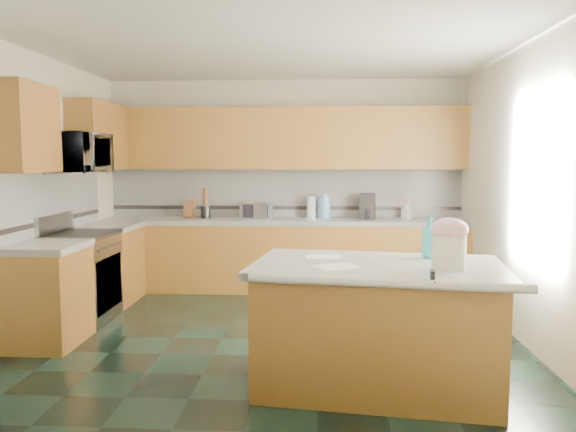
{
  "coord_description": "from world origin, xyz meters",
  "views": [
    {
      "loc": [
        0.45,
        -5.07,
        1.65
      ],
      "look_at": [
        0.15,
        0.35,
        1.12
      ],
      "focal_mm": 35.0,
      "sensor_mm": 36.0,
      "label": 1
    }
  ],
  "objects_px": {
    "coffee_maker": "(367,206)",
    "soap_bottle_island": "(430,237)",
    "treat_jar": "(449,252)",
    "island_top": "(377,267)",
    "toaster_oven": "(256,210)",
    "knife_block": "(189,209)",
    "island_base": "(376,330)"
  },
  "relations": [
    {
      "from": "coffee_maker",
      "to": "soap_bottle_island",
      "type": "bearing_deg",
      "value": -76.14
    },
    {
      "from": "soap_bottle_island",
      "to": "treat_jar",
      "type": "bearing_deg",
      "value": -99.97
    },
    {
      "from": "island_top",
      "to": "soap_bottle_island",
      "type": "relative_size",
      "value": 5.45
    },
    {
      "from": "soap_bottle_island",
      "to": "coffee_maker",
      "type": "relative_size",
      "value": 1.0
    },
    {
      "from": "island_top",
      "to": "toaster_oven",
      "type": "distance_m",
      "value": 3.34
    },
    {
      "from": "soap_bottle_island",
      "to": "coffee_maker",
      "type": "distance_m",
      "value": 2.9
    },
    {
      "from": "treat_jar",
      "to": "soap_bottle_island",
      "type": "distance_m",
      "value": 0.45
    },
    {
      "from": "treat_jar",
      "to": "island_top",
      "type": "bearing_deg",
      "value": 139.18
    },
    {
      "from": "soap_bottle_island",
      "to": "coffee_maker",
      "type": "height_order",
      "value": "soap_bottle_island"
    },
    {
      "from": "knife_block",
      "to": "coffee_maker",
      "type": "bearing_deg",
      "value": 7.37
    },
    {
      "from": "island_top",
      "to": "treat_jar",
      "type": "height_order",
      "value": "treat_jar"
    },
    {
      "from": "knife_block",
      "to": "coffee_maker",
      "type": "height_order",
      "value": "coffee_maker"
    },
    {
      "from": "coffee_maker",
      "to": "treat_jar",
      "type": "bearing_deg",
      "value": -76.09
    },
    {
      "from": "island_top",
      "to": "soap_bottle_island",
      "type": "height_order",
      "value": "soap_bottle_island"
    },
    {
      "from": "toaster_oven",
      "to": "island_top",
      "type": "bearing_deg",
      "value": -50.14
    },
    {
      "from": "island_top",
      "to": "soap_bottle_island",
      "type": "distance_m",
      "value": 0.52
    },
    {
      "from": "island_top",
      "to": "knife_block",
      "type": "xyz_separation_m",
      "value": [
        -2.09,
        3.11,
        0.14
      ]
    },
    {
      "from": "island_base",
      "to": "soap_bottle_island",
      "type": "height_order",
      "value": "soap_bottle_island"
    },
    {
      "from": "island_base",
      "to": "treat_jar",
      "type": "bearing_deg",
      "value": -16.19
    },
    {
      "from": "toaster_oven",
      "to": "island_base",
      "type": "bearing_deg",
      "value": -50.14
    },
    {
      "from": "coffee_maker",
      "to": "toaster_oven",
      "type": "bearing_deg",
      "value": -169.36
    },
    {
      "from": "treat_jar",
      "to": "toaster_oven",
      "type": "relative_size",
      "value": 0.67
    },
    {
      "from": "soap_bottle_island",
      "to": "toaster_oven",
      "type": "distance_m",
      "value": 3.3
    },
    {
      "from": "treat_jar",
      "to": "coffee_maker",
      "type": "xyz_separation_m",
      "value": [
        -0.26,
        3.34,
        0.04
      ]
    },
    {
      "from": "island_base",
      "to": "soap_bottle_island",
      "type": "distance_m",
      "value": 0.81
    },
    {
      "from": "treat_jar",
      "to": "coffee_maker",
      "type": "distance_m",
      "value": 3.35
    },
    {
      "from": "island_base",
      "to": "knife_block",
      "type": "distance_m",
      "value": 3.8
    },
    {
      "from": "soap_bottle_island",
      "to": "coffee_maker",
      "type": "bearing_deg",
      "value": 79.7
    },
    {
      "from": "island_base",
      "to": "treat_jar",
      "type": "distance_m",
      "value": 0.79
    },
    {
      "from": "island_top",
      "to": "knife_block",
      "type": "relative_size",
      "value": 7.76
    },
    {
      "from": "island_base",
      "to": "toaster_oven",
      "type": "height_order",
      "value": "toaster_oven"
    },
    {
      "from": "knife_block",
      "to": "soap_bottle_island",
      "type": "bearing_deg",
      "value": -42.15
    }
  ]
}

